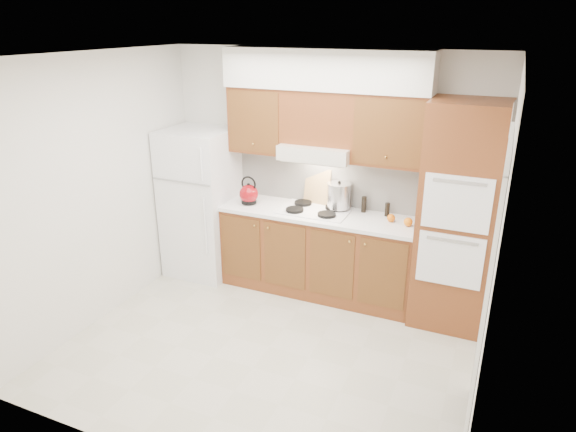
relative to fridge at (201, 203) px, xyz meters
The scene contains 26 objects.
floor 2.00m from the fridge, 39.06° to the right, with size 3.60×3.60×0.00m, color beige.
ceiling 2.51m from the fridge, 39.06° to the right, with size 3.60×3.60×0.00m, color white.
wall_back 1.52m from the fridge, 14.37° to the left, with size 3.60×0.02×2.60m, color silver.
wall_left 1.28m from the fridge, 109.11° to the right, with size 0.02×3.00×2.60m, color silver.
wall_right 3.43m from the fridge, 19.58° to the right, with size 0.02×3.00×2.60m, color silver.
fridge is the anchor object (origin of this frame).
base_cabinets 1.49m from the fridge, ahead, with size 2.11×0.60×0.90m, color brown.
countertop 1.43m from the fridge, ahead, with size 2.13×0.62×0.04m, color white.
backsplash 1.51m from the fridge, 13.56° to the left, with size 2.11×0.03×0.56m, color white.
oven_cabinet 2.86m from the fridge, ahead, with size 0.70×0.65×2.20m, color brown.
upper_cab_left 1.22m from the fridge, 15.78° to the left, with size 0.63×0.33×0.70m, color brown.
upper_cab_right 2.35m from the fridge, ahead, with size 0.73×0.33×0.70m, color brown.
range_hood 1.56m from the fridge, ahead, with size 0.75×0.45×0.15m, color silver.
upper_cab_over_hood 1.75m from the fridge, ahead, with size 0.75×0.33×0.55m, color brown.
soffit 2.11m from the fridge, ahead, with size 2.13×0.36×0.40m, color silver.
cooktop 1.38m from the fridge, ahead, with size 0.74×0.50×0.01m, color white.
doorway 3.53m from the fridge, 25.02° to the right, with size 0.02×0.90×2.10m, color black.
wall_clock 3.49m from the fridge, 10.48° to the right, with size 0.30×0.30×0.02m, color #3F3833.
kettle 0.66m from the fridge, ahead, with size 0.21×0.21×0.21m, color maroon.
cutting_board 1.38m from the fridge, 13.23° to the left, with size 0.30×0.02×0.40m, color tan.
stock_pot 1.63m from the fridge, ahead, with size 0.25×0.25×0.26m, color silver.
condiment_a 1.72m from the fridge, ahead, with size 0.06×0.06×0.20m, color black.
condiment_b 1.89m from the fridge, ahead, with size 0.05×0.05×0.17m, color black.
condiment_c 2.14m from the fridge, ahead, with size 0.05×0.05×0.14m, color black.
orange_near 2.39m from the fridge, ahead, with size 0.09×0.09×0.09m, color orange.
orange_far 2.21m from the fridge, ahead, with size 0.08×0.08×0.08m, color orange.
Camera 1 is at (1.76, -3.63, 2.85)m, focal length 32.00 mm.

